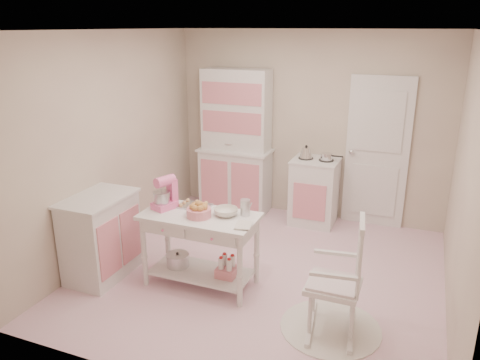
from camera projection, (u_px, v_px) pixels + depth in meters
name	position (u px, v px, depth m)	size (l,w,h in m)	color
room_shell	(265.00, 128.00, 4.73)	(3.84, 3.84, 2.62)	pink
door	(377.00, 153.00, 6.24)	(0.82, 0.05, 2.04)	silver
hutch	(235.00, 142.00, 6.74)	(1.06, 0.50, 2.08)	silver
stove	(314.00, 191.00, 6.46)	(0.62, 0.57, 0.92)	silver
base_cabinet	(101.00, 237.00, 5.07)	(0.54, 0.84, 0.92)	silver
lace_rug	(330.00, 328.00, 4.29)	(0.92, 0.92, 0.01)	white
rocking_chair	(334.00, 275.00, 4.11)	(0.48, 0.72, 1.10)	silver
work_table	(201.00, 250.00, 4.91)	(1.20, 0.60, 0.80)	silver
stand_mixer	(164.00, 193.00, 4.89)	(0.20, 0.28, 0.34)	pink
cookie_tray	(194.00, 206.00, 4.99)	(0.34, 0.24, 0.02)	silver
bread_basket	(199.00, 213.00, 4.71)	(0.25, 0.25, 0.09)	pink
mixing_bowl	(226.00, 212.00, 4.75)	(0.25, 0.25, 0.08)	silver
metal_pitcher	(245.00, 207.00, 4.74)	(0.10, 0.10, 0.17)	silver
recipe_book	(236.00, 225.00, 4.51)	(0.15, 0.21, 0.02)	silver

